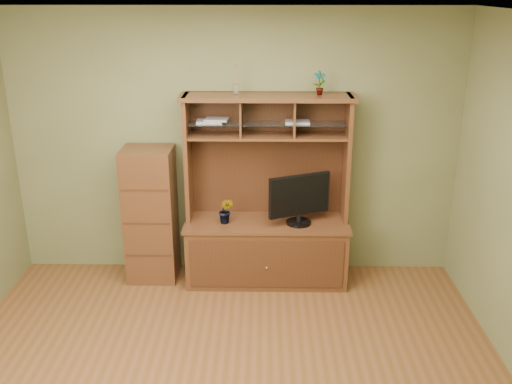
{
  "coord_description": "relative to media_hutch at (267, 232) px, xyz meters",
  "views": [
    {
      "loc": [
        0.3,
        -3.56,
        2.88
      ],
      "look_at": [
        0.22,
        1.2,
        1.14
      ],
      "focal_mm": 40.0,
      "sensor_mm": 36.0,
      "label": 1
    }
  ],
  "objects": [
    {
      "name": "magazines",
      "position": [
        -0.26,
        0.08,
        1.13
      ],
      "size": [
        1.09,
        0.19,
        0.04
      ],
      "color": "#B1B1B6",
      "rests_on": "media_hutch"
    },
    {
      "name": "top_plant",
      "position": [
        0.49,
        0.08,
        1.49
      ],
      "size": [
        0.14,
        0.11,
        0.23
      ],
      "primitive_type": "imported",
      "rotation": [
        0.0,
        0.0,
        0.24
      ],
      "color": "#2E6423",
      "rests_on": "media_hutch"
    },
    {
      "name": "media_hutch",
      "position": [
        0.0,
        0.0,
        0.0
      ],
      "size": [
        1.66,
        0.61,
        1.9
      ],
      "color": "#462914",
      "rests_on": "room"
    },
    {
      "name": "reed_diffuser",
      "position": [
        -0.3,
        0.08,
        1.49
      ],
      "size": [
        0.06,
        0.06,
        0.29
      ],
      "color": "silver",
      "rests_on": "media_hutch"
    },
    {
      "name": "monitor",
      "position": [
        0.32,
        -0.08,
        0.4
      ],
      "size": [
        0.61,
        0.3,
        0.51
      ],
      "rotation": [
        0.0,
        0.0,
        0.4
      ],
      "color": "black",
      "rests_on": "media_hutch"
    },
    {
      "name": "side_cabinet",
      "position": [
        -1.17,
        0.03,
        0.17
      ],
      "size": [
        0.49,
        0.45,
        1.38
      ],
      "color": "#462914",
      "rests_on": "room"
    },
    {
      "name": "orchid_plant",
      "position": [
        -0.4,
        -0.08,
        0.26
      ],
      "size": [
        0.18,
        0.16,
        0.27
      ],
      "primitive_type": "imported",
      "rotation": [
        0.0,
        0.0,
        -0.3
      ],
      "color": "#28511B",
      "rests_on": "media_hutch"
    },
    {
      "name": "room",
      "position": [
        -0.32,
        -1.73,
        0.83
      ],
      "size": [
        4.54,
        4.04,
        2.74
      ],
      "color": "brown",
      "rests_on": "ground"
    }
  ]
}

